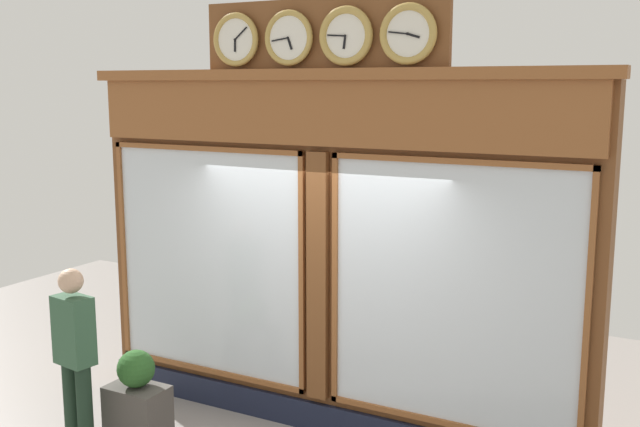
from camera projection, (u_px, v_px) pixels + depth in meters
name	position (u px, v px, depth m)	size (l,w,h in m)	color
shop_facade	(326.00, 249.00, 6.96)	(5.09, 0.42, 4.02)	brown
pedestrian	(75.00, 352.00, 6.62)	(0.39, 0.27, 1.69)	#1C2F21
planter_box	(138.00, 414.00, 6.89)	(0.56, 0.36, 0.53)	#4C4742
planter_shrub	(136.00, 369.00, 6.82)	(0.35, 0.35, 0.35)	#285623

